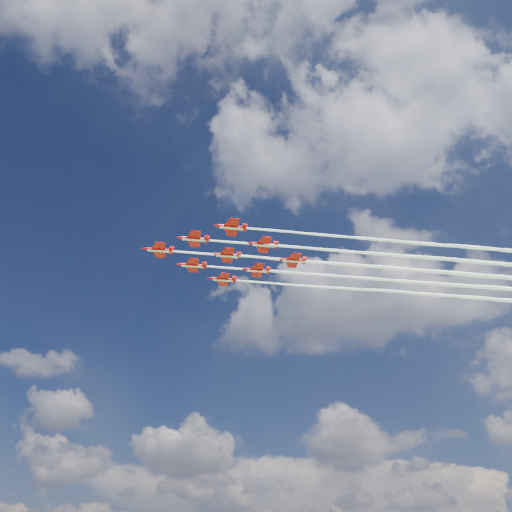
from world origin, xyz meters
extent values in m
cylinder|color=red|center=(-15.99, -5.76, 87.83)|extent=(6.45, 4.35, 0.95)
cone|color=red|center=(-19.72, -7.97, 87.83)|extent=(1.98, 1.70, 0.95)
cone|color=red|center=(-12.49, -3.69, 87.83)|extent=(1.56, 1.41, 0.87)
ellipsoid|color=black|center=(-17.48, -6.64, 88.22)|extent=(1.95, 1.60, 0.62)
cube|color=red|center=(-15.62, -5.54, 87.78)|extent=(6.45, 8.28, 0.12)
cube|color=red|center=(-13.01, -3.99, 87.83)|extent=(2.63, 3.30, 0.10)
cube|color=red|center=(-12.86, -3.91, 88.61)|extent=(1.26, 0.81, 1.56)
cube|color=white|center=(-15.99, -5.76, 87.39)|extent=(5.99, 3.98, 0.10)
cylinder|color=red|center=(-3.89, -6.66, 87.83)|extent=(6.45, 4.35, 0.95)
cone|color=red|center=(-7.62, -8.87, 87.83)|extent=(1.98, 1.70, 0.95)
cone|color=red|center=(-0.38, -4.59, 87.83)|extent=(1.56, 1.41, 0.87)
ellipsoid|color=black|center=(-5.38, -7.55, 88.22)|extent=(1.95, 1.60, 0.62)
cube|color=red|center=(-3.51, -6.44, 87.78)|extent=(6.45, 8.28, 0.12)
cube|color=red|center=(-0.90, -4.90, 87.83)|extent=(2.63, 3.30, 0.10)
cube|color=red|center=(-0.75, -4.81, 88.61)|extent=(1.26, 0.81, 1.56)
cube|color=white|center=(-3.89, -6.66, 87.39)|extent=(5.99, 3.98, 0.10)
cylinder|color=red|center=(-10.96, 5.29, 87.83)|extent=(6.45, 4.35, 0.95)
cone|color=red|center=(-14.69, 3.08, 87.83)|extent=(1.98, 1.70, 0.95)
cone|color=red|center=(-7.45, 7.36, 87.83)|extent=(1.56, 1.41, 0.87)
ellipsoid|color=black|center=(-12.45, 4.40, 88.22)|extent=(1.95, 1.60, 0.62)
cube|color=red|center=(-10.59, 5.51, 87.78)|extent=(6.45, 8.28, 0.12)
cube|color=red|center=(-7.97, 7.05, 87.83)|extent=(2.63, 3.30, 0.10)
cube|color=red|center=(-7.83, 7.14, 88.61)|extent=(1.26, 0.81, 1.56)
cube|color=white|center=(-10.96, 5.29, 87.39)|extent=(5.99, 3.98, 0.10)
cylinder|color=red|center=(8.22, -7.57, 87.83)|extent=(6.45, 4.35, 0.95)
cone|color=red|center=(4.49, -9.77, 87.83)|extent=(1.98, 1.70, 0.95)
cone|color=red|center=(11.73, -5.49, 87.83)|extent=(1.56, 1.41, 0.87)
ellipsoid|color=black|center=(6.73, -8.45, 88.22)|extent=(1.95, 1.60, 0.62)
cube|color=red|center=(8.59, -7.35, 87.78)|extent=(6.45, 8.28, 0.12)
cube|color=red|center=(11.20, -5.80, 87.83)|extent=(2.63, 3.30, 0.10)
cube|color=red|center=(11.35, -5.71, 88.61)|extent=(1.26, 0.81, 1.56)
cube|color=white|center=(8.22, -7.57, 87.39)|extent=(5.99, 3.98, 0.10)
cylinder|color=red|center=(1.15, 4.38, 87.83)|extent=(6.45, 4.35, 0.95)
cone|color=red|center=(-2.58, 2.18, 87.83)|extent=(1.98, 1.70, 0.95)
cone|color=red|center=(4.65, 6.46, 87.83)|extent=(1.56, 1.41, 0.87)
ellipsoid|color=black|center=(-0.35, 3.50, 88.22)|extent=(1.95, 1.60, 0.62)
cube|color=red|center=(1.52, 4.60, 87.78)|extent=(6.45, 8.28, 0.12)
cube|color=red|center=(4.13, 6.15, 87.83)|extent=(2.63, 3.30, 0.10)
cube|color=red|center=(4.28, 6.24, 88.61)|extent=(1.26, 0.81, 1.56)
cube|color=white|center=(1.15, 4.38, 87.39)|extent=(5.99, 3.98, 0.10)
cylinder|color=red|center=(-5.93, 16.33, 87.83)|extent=(6.45, 4.35, 0.95)
cone|color=red|center=(-9.66, 14.13, 87.83)|extent=(1.98, 1.70, 0.95)
cone|color=red|center=(-2.42, 18.41, 87.83)|extent=(1.56, 1.41, 0.87)
ellipsoid|color=black|center=(-7.42, 15.45, 88.22)|extent=(1.95, 1.60, 0.62)
cube|color=red|center=(-5.55, 16.55, 87.78)|extent=(6.45, 8.28, 0.12)
cube|color=red|center=(-2.94, 18.10, 87.83)|extent=(2.63, 3.30, 0.10)
cube|color=red|center=(-2.79, 18.19, 88.61)|extent=(1.26, 0.81, 1.56)
cube|color=white|center=(-5.93, 16.33, 87.39)|extent=(5.99, 3.98, 0.10)
cylinder|color=red|center=(13.25, 3.48, 87.83)|extent=(6.45, 4.35, 0.95)
cone|color=red|center=(9.52, 1.27, 87.83)|extent=(1.98, 1.70, 0.95)
cone|color=red|center=(16.76, 5.56, 87.83)|extent=(1.56, 1.41, 0.87)
ellipsoid|color=black|center=(11.76, 2.60, 88.22)|extent=(1.95, 1.60, 0.62)
cube|color=red|center=(13.63, 3.70, 87.78)|extent=(6.45, 8.28, 0.12)
cube|color=red|center=(16.24, 5.25, 87.83)|extent=(2.63, 3.30, 0.10)
cube|color=red|center=(16.39, 5.34, 88.61)|extent=(1.26, 0.81, 1.56)
cube|color=white|center=(13.25, 3.48, 87.39)|extent=(5.99, 3.98, 0.10)
cylinder|color=red|center=(6.18, 15.43, 87.83)|extent=(6.45, 4.35, 0.95)
cone|color=red|center=(2.45, 13.22, 87.83)|extent=(1.98, 1.70, 0.95)
cone|color=red|center=(9.69, 17.51, 87.83)|extent=(1.56, 1.41, 0.87)
ellipsoid|color=black|center=(4.69, 14.55, 88.22)|extent=(1.95, 1.60, 0.62)
cube|color=red|center=(6.55, 15.65, 87.78)|extent=(6.45, 8.28, 0.12)
cube|color=red|center=(9.16, 17.20, 87.83)|extent=(2.63, 3.30, 0.10)
cube|color=red|center=(9.31, 17.28, 88.61)|extent=(1.26, 0.81, 1.56)
cube|color=white|center=(6.18, 15.43, 87.39)|extent=(5.99, 3.98, 0.10)
cylinder|color=red|center=(18.28, 14.53, 87.83)|extent=(6.45, 4.35, 0.95)
cone|color=red|center=(14.55, 12.32, 87.83)|extent=(1.98, 1.70, 0.95)
cone|color=red|center=(21.79, 16.60, 87.83)|extent=(1.56, 1.41, 0.87)
ellipsoid|color=black|center=(16.79, 13.64, 88.22)|extent=(1.95, 1.60, 0.62)
cube|color=red|center=(18.66, 14.75, 87.78)|extent=(6.45, 8.28, 0.12)
cube|color=red|center=(21.27, 16.29, 87.83)|extent=(2.63, 3.30, 0.10)
cube|color=red|center=(21.42, 16.38, 88.61)|extent=(1.26, 0.81, 1.56)
cube|color=white|center=(18.28, 14.53, 87.39)|extent=(5.99, 3.98, 0.10)
camera|label=1|loc=(56.06, -105.08, 5.15)|focal=35.00mm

